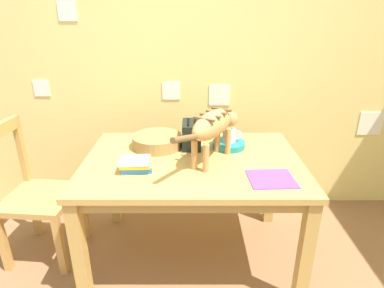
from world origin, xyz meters
TOP-DOWN VIEW (x-y plane):
  - wall_rear at (-0.00, 1.94)m, footprint 5.09×0.11m
  - dining_table at (0.08, 1.19)m, footprint 1.32×0.91m
  - cat at (0.20, 1.19)m, footprint 0.40×0.63m
  - saucer_bowl at (0.32, 1.38)m, footprint 0.22×0.22m
  - coffee_mug at (0.32, 1.38)m, footprint 0.13×0.09m
  - magazine at (0.50, 0.94)m, footprint 0.25×0.23m
  - book_stack at (-0.24, 1.05)m, footprint 0.19×0.16m
  - wicker_basket at (-0.15, 1.39)m, footprint 0.33×0.33m
  - toaster at (0.07, 1.39)m, footprint 0.12×0.20m
  - wooden_chair_near at (-0.96, 1.23)m, footprint 0.45×0.45m

SIDE VIEW (x-z plane):
  - wooden_chair_near at x=-0.96m, z-range -0.01..0.92m
  - dining_table at x=0.08m, z-range 0.28..1.01m
  - magazine at x=0.50m, z-range 0.73..0.74m
  - saucer_bowl at x=0.32m, z-range 0.73..0.77m
  - book_stack at x=-0.24m, z-range 0.73..0.80m
  - wicker_basket at x=-0.15m, z-range 0.73..0.82m
  - coffee_mug at x=0.32m, z-range 0.77..0.86m
  - toaster at x=0.07m, z-range 0.73..0.91m
  - cat at x=0.20m, z-range 0.80..1.11m
  - wall_rear at x=0.00m, z-range 0.00..2.50m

